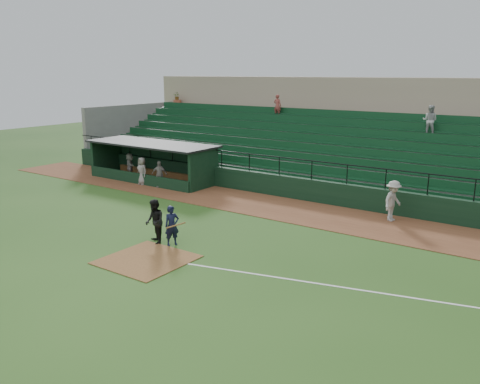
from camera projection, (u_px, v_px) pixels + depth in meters
The scene contains 12 objects.
ground at pixel (166, 252), 19.12m from camera, with size 90.00×90.00×0.00m, color #2A501A.
warning_track at pixel (273, 207), 25.47m from camera, with size 40.00×4.00×0.03m, color brown.
home_plate_dirt at pixel (147, 260), 18.32m from camera, with size 3.00×3.00×0.03m, color brown.
foul_line at pixel (378, 293), 15.60m from camera, with size 18.00×0.09×0.01m, color white.
stadium_structure at pixel (343, 144), 31.66m from camera, with size 38.00×13.08×6.40m.
dugout at pixel (157, 159), 31.85m from camera, with size 8.90×3.20×2.42m.
batter_at_plate at pixel (172, 226), 19.73m from camera, with size 1.11×0.72×1.62m.
umpire at pixel (155, 222), 19.93m from camera, with size 0.88×0.69×1.81m, color black.
runner at pixel (393, 201), 22.86m from camera, with size 1.23×0.71×1.90m, color #AAA49F.
dugout_player_a at pixel (159, 174), 29.56m from camera, with size 0.94×0.39×1.60m, color gray.
dugout_player_b at pixel (142, 171), 30.30m from camera, with size 0.83×0.54×1.69m, color gray.
dugout_player_c at pixel (130, 165), 32.46m from camera, with size 1.47×0.47×1.59m, color #ADA7A2.
Camera 1 is at (12.73, -13.09, 6.78)m, focal length 37.07 mm.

